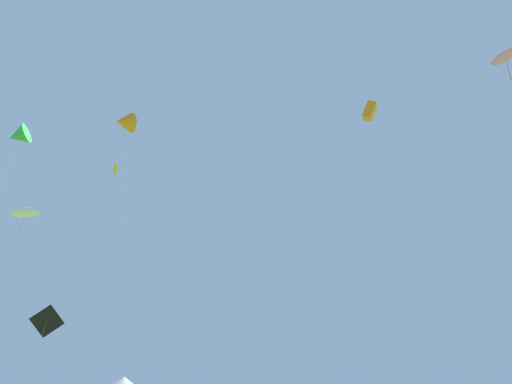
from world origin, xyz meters
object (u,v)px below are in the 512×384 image
object	(u,v)px
kite_orange_delta	(124,122)
kite_pink_parafoil	(506,57)
kite_white_parafoil	(25,213)
kite_yellow_diamond	(114,175)
kite_orange_box	(370,112)
kite_black_diamond	(47,321)
kite_green_delta	(18,136)

from	to	relation	value
kite_orange_delta	kite_pink_parafoil	distance (m)	33.61
kite_white_parafoil	kite_pink_parafoil	bearing A→B (deg)	-19.79
kite_orange_delta	kite_yellow_diamond	xyz separation A→B (m)	(-6.11, 14.24, 0.99)
kite_orange_box	kite_yellow_diamond	world-z (taller)	kite_yellow_diamond
kite_yellow_diamond	kite_black_diamond	world-z (taller)	kite_yellow_diamond
kite_green_delta	kite_black_diamond	size ratio (longest dim) A/B	2.00
kite_orange_delta	kite_black_diamond	distance (m)	19.68
kite_orange_box	kite_green_delta	world-z (taller)	kite_orange_box
kite_black_diamond	kite_green_delta	bearing A→B (deg)	-74.39
kite_yellow_diamond	kite_green_delta	size ratio (longest dim) A/B	1.60
kite_orange_box	kite_orange_delta	bearing A→B (deg)	177.17
kite_green_delta	kite_black_diamond	distance (m)	20.00
kite_orange_box	kite_black_diamond	xyz separation A→B (m)	(-29.71, 4.90, -17.61)
kite_white_parafoil	kite_pink_parafoil	distance (m)	49.45
kite_pink_parafoil	kite_black_diamond	world-z (taller)	kite_pink_parafoil
kite_white_parafoil	kite_yellow_diamond	world-z (taller)	kite_yellow_diamond
kite_black_diamond	kite_orange_box	bearing A→B (deg)	-9.36
kite_orange_delta	kite_black_diamond	xyz separation A→B (m)	(-6.44, 3.74, -18.22)
kite_white_parafoil	kite_pink_parafoil	size ratio (longest dim) A/B	0.80
kite_pink_parafoil	kite_green_delta	world-z (taller)	kite_pink_parafoil
kite_orange_box	kite_pink_parafoil	world-z (taller)	kite_orange_box
kite_orange_box	kite_white_parafoil	bearing A→B (deg)	164.88
kite_green_delta	kite_yellow_diamond	bearing A→B (deg)	99.11
kite_white_parafoil	kite_black_diamond	xyz separation A→B (m)	(7.12, -5.05, -12.44)
kite_orange_box	kite_orange_delta	size ratio (longest dim) A/B	0.97
kite_green_delta	kite_pink_parafoil	bearing A→B (deg)	8.87
kite_orange_box	kite_orange_delta	world-z (taller)	kite_orange_delta
kite_white_parafoil	kite_black_diamond	size ratio (longest dim) A/B	2.31
kite_black_diamond	kite_yellow_diamond	bearing A→B (deg)	88.17
kite_yellow_diamond	kite_black_diamond	distance (m)	21.90
kite_pink_parafoil	kite_black_diamond	distance (m)	44.58
kite_orange_box	kite_pink_parafoil	bearing A→B (deg)	-35.41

